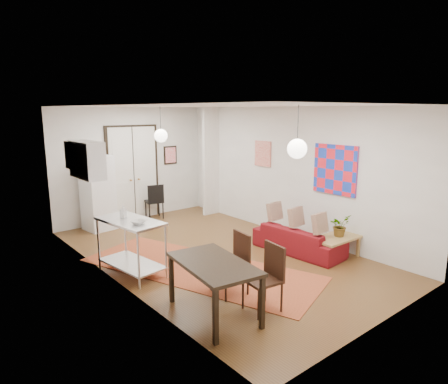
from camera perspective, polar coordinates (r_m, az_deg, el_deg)
floor at (r=8.09m, az=-1.18°, el=-8.80°), size 7.00×7.00×0.00m
ceiling at (r=7.58m, az=-1.27°, el=12.21°), size 4.20×7.00×0.02m
wall_back at (r=10.64m, az=-13.00°, el=3.93°), size 4.20×0.02×2.90m
wall_front at (r=5.47m, az=22.17°, el=-3.82°), size 4.20×0.02×2.90m
wall_left at (r=6.64m, az=-15.61°, el=-0.75°), size 0.02×7.00×2.90m
wall_right at (r=9.13m, az=9.19°, el=2.84°), size 0.02×7.00×2.90m
double_doors at (r=10.64m, az=-12.82°, el=2.58°), size 1.44×0.06×2.50m
stub_partition at (r=10.82m, az=-1.89°, el=4.34°), size 0.50×0.10×2.90m
wall_cabinet at (r=8.01m, az=-19.01°, el=4.38°), size 0.35×1.00×0.70m
painting_popart at (r=8.32m, az=15.58°, el=3.10°), size 0.05×1.00×1.00m
painting_abstract at (r=9.61m, az=5.58°, el=5.48°), size 0.05×0.50×0.60m
poster_back at (r=11.15m, az=-7.66°, el=5.25°), size 0.40×0.03×0.50m
print_left at (r=8.42m, az=-21.20°, el=4.90°), size 0.03×0.44×0.54m
pendant_back at (r=9.25m, az=-9.01°, el=7.95°), size 0.30×0.30×0.80m
pendant_front at (r=6.16m, az=10.40°, el=6.10°), size 0.30×0.30×0.80m
kilim_rug at (r=7.37m, az=-3.57°, el=-10.87°), size 3.05×4.69×0.01m
sofa at (r=8.23m, az=10.60°, el=-6.65°), size 0.86×1.90×0.54m
coffee_table at (r=8.01m, az=15.68°, el=-6.60°), size 0.99×0.56×0.43m
potted_plant at (r=8.02m, az=16.20°, el=-4.61°), size 0.39×0.34×0.42m
kitchen_counter at (r=7.11m, az=-13.15°, el=-6.51°), size 0.81×1.36×0.98m
bowl at (r=6.75m, az=-12.15°, el=-4.23°), size 0.30×0.30×0.06m
soap_bottle at (r=7.21m, az=-14.20°, el=-2.70°), size 0.12×0.12×0.20m
fridge at (r=9.94m, az=-17.58°, el=-0.13°), size 0.70×0.70×1.78m
dining_table at (r=5.59m, az=-1.48°, el=-10.81°), size 0.99×1.50×0.78m
dining_chair_near at (r=6.31m, az=0.35°, el=-9.41°), size 0.52×0.68×0.96m
dining_chair_far at (r=5.83m, az=4.84°, el=-11.29°), size 0.52×0.68×0.96m
black_side_chair at (r=10.76m, az=-10.21°, el=-0.79°), size 0.51×0.51×0.93m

